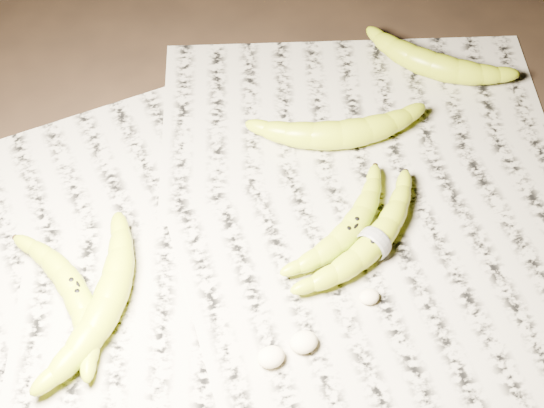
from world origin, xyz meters
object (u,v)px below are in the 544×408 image
object	(u,v)px
banana_center	(351,228)
banana_upper_b	(434,63)
banana_left_b	(106,303)
banana_upper_a	(340,133)
banana_taped	(374,242)
banana_left_a	(74,291)

from	to	relation	value
banana_center	banana_upper_b	bearing A→B (deg)	11.86
banana_left_b	banana_upper_a	xyz separation A→B (m)	(0.36, 0.14, 0.00)
banana_upper_a	banana_upper_b	xyz separation A→B (m)	(0.19, 0.08, -0.00)
banana_taped	banana_left_b	bearing A→B (deg)	145.87
banana_left_a	banana_upper_b	xyz separation A→B (m)	(0.58, 0.19, 0.00)
banana_left_b	banana_upper_b	bearing A→B (deg)	-31.75
banana_center	banana_upper_b	size ratio (longest dim) A/B	0.91
banana_left_a	banana_taped	world-z (taller)	banana_taped
banana_left_b	banana_center	size ratio (longest dim) A/B	1.17
banana_center	banana_taped	size ratio (longest dim) A/B	0.86
banana_left_a	banana_upper_b	bearing A→B (deg)	-82.23
banana_left_b	banana_upper_b	size ratio (longest dim) A/B	1.07
banana_left_b	banana_taped	bearing A→B (deg)	-59.32
banana_center	banana_upper_b	xyz separation A→B (m)	(0.24, 0.22, 0.00)
banana_left_a	banana_upper_a	bearing A→B (deg)	-84.31
banana_upper_a	banana_upper_b	size ratio (longest dim) A/B	1.08
banana_center	banana_taped	bearing A→B (deg)	-90.25
banana_taped	banana_upper_a	size ratio (longest dim) A/B	0.97
banana_left_b	banana_upper_a	distance (m)	0.39
banana_taped	banana_upper_a	distance (m)	0.18
banana_center	banana_upper_b	world-z (taller)	banana_upper_b
banana_left_b	banana_taped	distance (m)	0.33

